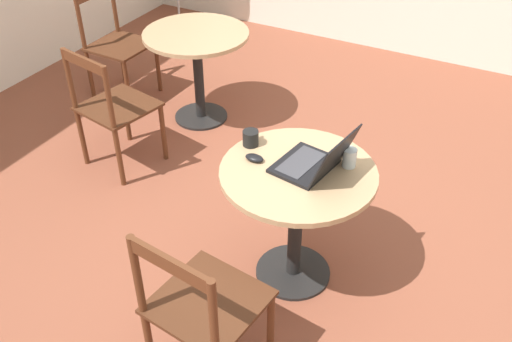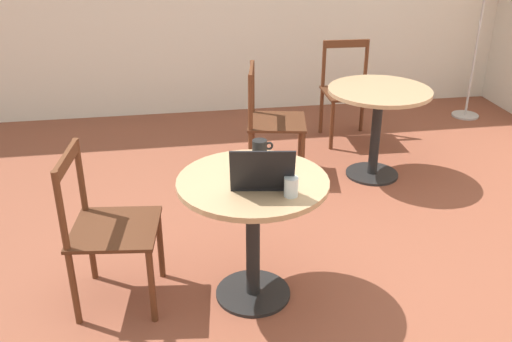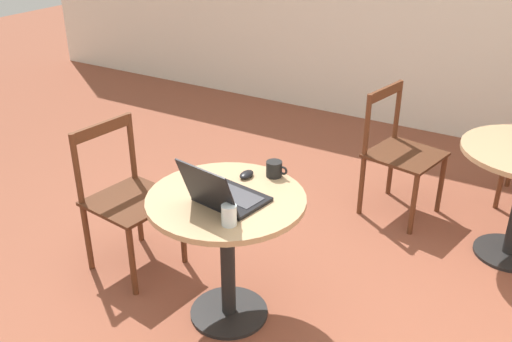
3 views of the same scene
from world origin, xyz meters
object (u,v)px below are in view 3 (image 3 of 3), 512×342
object	(u,v)px
cafe_table_near	(227,225)
chair_mid_left	(399,153)
chair_near_left	(127,198)
laptop	(225,195)
mouse	(247,174)
drinking_glass	(229,215)
mug	(275,169)

from	to	relation	value
cafe_table_near	chair_mid_left	distance (m)	1.61
chair_near_left	laptop	distance (m)	0.89
mouse	drinking_glass	size ratio (longest dim) A/B	1.01
mouse	drinking_glass	bearing A→B (deg)	-67.56
chair_mid_left	mug	xyz separation A→B (m)	(-0.30, -1.24, 0.32)
cafe_table_near	chair_near_left	world-z (taller)	chair_near_left
laptop	cafe_table_near	bearing A→B (deg)	119.45
cafe_table_near	mouse	bearing A→B (deg)	96.50
cafe_table_near	mug	bearing A→B (deg)	73.76
chair_near_left	mug	distance (m)	0.96
cafe_table_near	drinking_glass	world-z (taller)	drinking_glass
chair_mid_left	chair_near_left	bearing A→B (deg)	-128.82
laptop	mouse	size ratio (longest dim) A/B	3.88
laptop	mouse	bearing A→B (deg)	101.90
cafe_table_near	chair_near_left	bearing A→B (deg)	173.01
chair_near_left	chair_mid_left	distance (m)	1.88
chair_mid_left	drinking_glass	size ratio (longest dim) A/B	9.06
chair_near_left	chair_mid_left	bearing A→B (deg)	51.18
cafe_table_near	chair_near_left	distance (m)	0.79
chair_near_left	mouse	bearing A→B (deg)	10.56
chair_mid_left	laptop	bearing A→B (deg)	-102.59
cafe_table_near	chair_near_left	size ratio (longest dim) A/B	0.89
chair_mid_left	mouse	distance (m)	1.42
mug	chair_mid_left	bearing A→B (deg)	76.15
mouse	drinking_glass	xyz separation A→B (m)	(0.18, -0.44, 0.03)
cafe_table_near	mug	size ratio (longest dim) A/B	6.57
drinking_glass	chair_near_left	bearing A→B (deg)	162.05
chair_mid_left	mouse	size ratio (longest dim) A/B	8.98
chair_near_left	chair_mid_left	xyz separation A→B (m)	(1.18, 1.46, 0.00)
laptop	mouse	xyz separation A→B (m)	(-0.06, 0.30, -0.04)
mug	drinking_glass	world-z (taller)	drinking_glass
chair_near_left	drinking_glass	bearing A→B (deg)	-17.95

